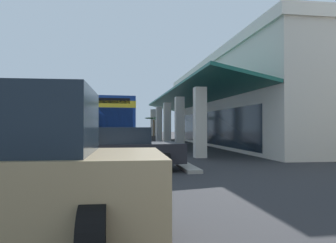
# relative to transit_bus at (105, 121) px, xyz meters

# --- Properties ---
(ground) EXTENTS (120.00, 120.00, 0.00)m
(ground) POSITION_rel_transit_bus_xyz_m (-4.52, 7.60, -1.85)
(ground) COLOR #2D2D30
(curb_strip) EXTENTS (31.39, 0.50, 0.12)m
(curb_strip) POSITION_rel_transit_bus_xyz_m (-3.13, 3.29, -1.79)
(curb_strip) COLOR #9E998E
(curb_strip) RESTS_ON ground
(plaza_building) EXTENTS (26.46, 13.94, 6.73)m
(plaza_building) POSITION_rel_transit_bus_xyz_m (-3.13, 12.90, 1.52)
(plaza_building) COLOR beige
(plaza_building) RESTS_ON ground
(transit_bus) EXTENTS (11.40, 3.62, 3.34)m
(transit_bus) POSITION_rel_transit_bus_xyz_m (0.00, 0.00, 0.00)
(transit_bus) COLOR navy
(transit_bus) RESTS_ON ground
(parked_sedan_charcoal) EXTENTS (2.78, 4.58, 1.47)m
(parked_sedan_charcoal) POSITION_rel_transit_bus_xyz_m (11.51, 0.77, -1.10)
(parked_sedan_charcoal) COLOR #232328
(parked_sedan_charcoal) RESTS_ON ground
(pedestrian) EXTENTS (0.60, 0.50, 1.72)m
(pedestrian) POSITION_rel_transit_bus_xyz_m (8.91, -1.81, -0.88)
(pedestrian) COLOR #726651
(pedestrian) RESTS_ON ground
(potted_palm) EXTENTS (1.75, 1.82, 2.49)m
(potted_palm) POSITION_rel_transit_bus_xyz_m (-10.39, 4.49, -1.20)
(potted_palm) COLOR #4C4742
(potted_palm) RESTS_ON ground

